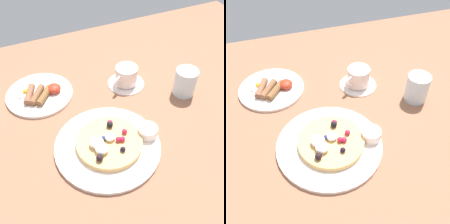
% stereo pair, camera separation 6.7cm
% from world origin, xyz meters
% --- Properties ---
extents(ground_plane, '(1.76, 1.21, 0.03)m').
position_xyz_m(ground_plane, '(0.00, 0.00, -0.01)').
color(ground_plane, '#8F5D44').
extents(pancake_plate, '(0.30, 0.30, 0.01)m').
position_xyz_m(pancake_plate, '(-0.05, -0.05, 0.01)').
color(pancake_plate, white).
rests_on(pancake_plate, ground_plane).
extents(pancake_with_berries, '(0.19, 0.19, 0.04)m').
position_xyz_m(pancake_with_berries, '(-0.04, -0.05, 0.02)').
color(pancake_with_berries, '#E1AF67').
rests_on(pancake_with_berries, pancake_plate).
extents(syrup_ramekin, '(0.06, 0.06, 0.03)m').
position_xyz_m(syrup_ramekin, '(0.07, -0.07, 0.03)').
color(syrup_ramekin, white).
rests_on(syrup_ramekin, pancake_plate).
extents(breakfast_plate, '(0.22, 0.22, 0.01)m').
position_xyz_m(breakfast_plate, '(-0.17, 0.24, 0.01)').
color(breakfast_plate, white).
rests_on(breakfast_plate, ground_plane).
extents(fried_breakfast, '(0.15, 0.12, 0.03)m').
position_xyz_m(fried_breakfast, '(-0.17, 0.23, 0.02)').
color(fried_breakfast, brown).
rests_on(fried_breakfast, breakfast_plate).
extents(coffee_saucer, '(0.13, 0.13, 0.01)m').
position_xyz_m(coffee_saucer, '(0.13, 0.18, 0.00)').
color(coffee_saucer, white).
rests_on(coffee_saucer, ground_plane).
extents(coffee_cup, '(0.10, 0.08, 0.06)m').
position_xyz_m(coffee_cup, '(0.12, 0.18, 0.04)').
color(coffee_cup, white).
rests_on(coffee_cup, coffee_saucer).
extents(water_glass, '(0.07, 0.07, 0.09)m').
position_xyz_m(water_glass, '(0.28, 0.06, 0.05)').
color(water_glass, silver).
rests_on(water_glass, ground_plane).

